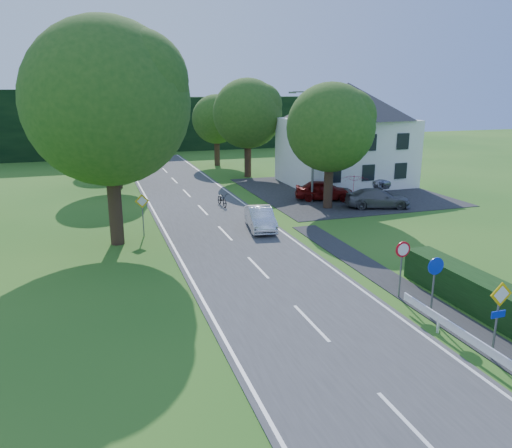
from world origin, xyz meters
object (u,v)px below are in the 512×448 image
object	(u,v)px
parked_car_red	(324,190)
motorcycle	(222,199)
moving_car	(260,218)
parked_car_grey	(377,198)
parasol	(354,188)
parked_car_silver_b	(388,180)
parked_car_silver_a	(317,175)
streetlight	(312,141)

from	to	relation	value
parked_car_red	motorcycle	bearing A→B (deg)	107.85
moving_car	parked_car_grey	size ratio (longest dim) A/B	0.89
parked_car_red	parasol	bearing A→B (deg)	-91.93
moving_car	parked_car_silver_b	world-z (taller)	moving_car
moving_car	parked_car_silver_a	xyz separation A→B (m)	(9.59, 12.73, 0.04)
parked_car_red	parked_car_grey	bearing A→B (deg)	-123.19
parked_car_grey	parasol	xyz separation A→B (m)	(-0.45, 2.56, 0.31)
moving_car	parked_car_silver_a	size ratio (longest dim) A/B	0.95
streetlight	parked_car_silver_a	size ratio (longest dim) A/B	1.90
parked_car_red	parasol	size ratio (longest dim) A/B	2.02
parked_car_grey	parked_car_silver_b	size ratio (longest dim) A/B	1.01
streetlight	parasol	world-z (taller)	streetlight
parked_car_grey	parasol	world-z (taller)	parasol
moving_car	motorcycle	bearing A→B (deg)	104.62
motorcycle	parked_car_silver_a	bearing A→B (deg)	26.77
parked_car_red	parked_car_grey	xyz separation A→B (m)	(2.48, -3.42, -0.08)
motorcycle	parked_car_grey	xyz separation A→B (m)	(10.23, -3.83, 0.18)
parked_car_silver_a	parasol	size ratio (longest dim) A/B	1.98
streetlight	motorcycle	bearing A→B (deg)	173.27
parked_car_red	parked_car_grey	size ratio (longest dim) A/B	0.96
parked_car_silver_a	parasol	bearing A→B (deg)	153.84
parked_car_red	parked_car_silver_a	bearing A→B (deg)	0.31
streetlight	parked_car_red	bearing A→B (deg)	15.41
parked_car_red	parked_car_silver_b	world-z (taller)	parked_car_red
parked_car_silver_b	moving_car	bearing A→B (deg)	112.74
motorcycle	parasol	xyz separation A→B (m)	(9.78, -1.26, 0.48)
streetlight	moving_car	distance (m)	9.04
parked_car_silver_a	moving_car	bearing A→B (deg)	120.28
streetlight	parked_car_silver_b	size ratio (longest dim) A/B	1.79
parasol	parked_car_silver_a	bearing A→B (deg)	86.58
motorcycle	parasol	world-z (taller)	parasol
streetlight	parasol	distance (m)	4.82
parked_car_red	parasol	distance (m)	2.21
parked_car_silver_a	parked_car_grey	world-z (taller)	parked_car_silver_a
streetlight	parked_car_grey	distance (m)	6.14
moving_car	parasol	size ratio (longest dim) A/B	1.88
moving_car	parasol	bearing A→B (deg)	39.09
parked_car_grey	motorcycle	bearing A→B (deg)	86.88
moving_car	parasol	world-z (taller)	parasol
parked_car_red	parked_car_silver_b	xyz separation A→B (m)	(7.17, 2.67, -0.11)
moving_car	parked_car_silver_a	bearing A→B (deg)	62.06
moving_car	parked_car_red	xyz separation A→B (m)	(7.12, 6.14, 0.07)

